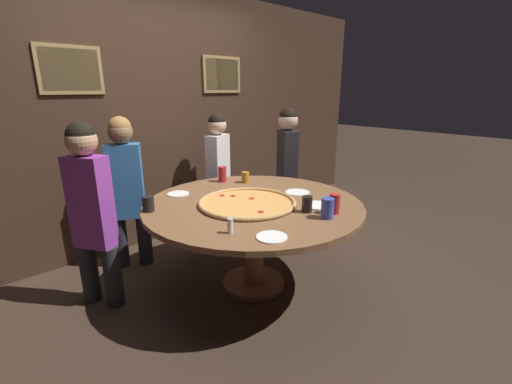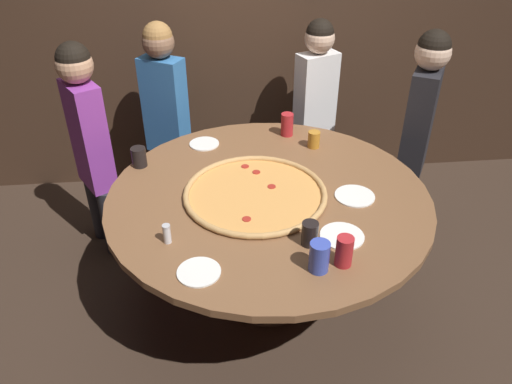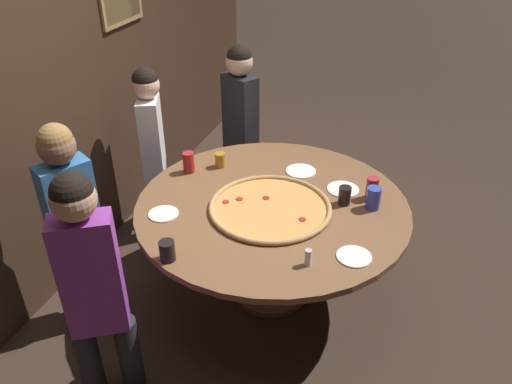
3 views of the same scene
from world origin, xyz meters
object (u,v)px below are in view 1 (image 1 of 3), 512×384
dining_table (253,216)px  drink_cup_near_right (245,177)px  white_plate_beside_cup (272,237)px  drink_cup_beside_pizza (222,174)px  giant_pizza (247,203)px  diner_far_right (287,164)px  drink_cup_far_left (307,204)px  diner_centre_back (91,206)px  drink_cup_far_right (148,204)px  white_plate_right_side (178,194)px  drink_cup_centre_back (334,204)px  drink_cup_by_shaker (327,208)px  diner_side_left (126,185)px  diner_side_right (218,167)px  white_plate_near_front (317,205)px  white_plate_far_back (297,192)px  condiment_shaker (230,226)px

dining_table → drink_cup_near_right: size_ratio=16.65×
white_plate_beside_cup → drink_cup_beside_pizza: bearing=65.3°
giant_pizza → diner_far_right: bearing=28.4°
drink_cup_far_left → diner_centre_back: 1.56m
drink_cup_far_right → white_plate_right_side: (0.37, 0.22, -0.05)m
dining_table → drink_cup_centre_back: (0.26, -0.58, 0.19)m
drink_cup_by_shaker → diner_far_right: (0.89, 1.19, -0.01)m
drink_cup_centre_back → diner_side_left: size_ratio=0.10×
diner_side_right → giant_pizza: bearing=40.6°
dining_table → drink_cup_by_shaker: (0.14, -0.60, 0.19)m
diner_side_right → drink_cup_far_right: bearing=8.7°
white_plate_beside_cup → white_plate_right_side: bearing=88.0°
white_plate_right_side → drink_cup_far_left: bearing=-65.3°
diner_side_left → drink_cup_by_shaker: bearing=143.5°
diner_side_right → diner_far_right: 0.76m
drink_cup_far_left → diner_side_left: bearing=116.3°
drink_cup_beside_pizza → white_plate_near_front: (0.10, -1.05, -0.07)m
dining_table → drink_cup_beside_pizza: drink_cup_beside_pizza is taller
drink_cup_beside_pizza → diner_far_right: 0.84m
dining_table → drink_cup_centre_back: size_ratio=11.84×
white_plate_beside_cup → diner_side_right: 1.87m
white_plate_beside_cup → diner_centre_back: bearing=118.8°
drink_cup_near_right → white_plate_near_front: bearing=-92.5°
drink_cup_near_right → diner_far_right: size_ratio=0.07×
drink_cup_far_right → white_plate_near_front: (1.00, -0.76, -0.05)m
drink_cup_centre_back → diner_far_right: diner_far_right is taller
dining_table → drink_cup_far_left: drink_cup_far_left is taller
white_plate_beside_cup → diner_side_left: diner_side_left is taller
drink_cup_by_shaker → drink_cup_far_left: bearing=92.1°
drink_cup_beside_pizza → diner_side_right: (0.27, 0.43, -0.05)m
drink_cup_beside_pizza → white_plate_right_side: 0.54m
drink_cup_far_right → drink_cup_centre_back: drink_cup_centre_back is taller
diner_centre_back → diner_far_right: bearing=-121.7°
white_plate_beside_cup → white_plate_near_front: same height
diner_side_right → diner_centre_back: 1.57m
drink_cup_centre_back → drink_cup_by_shaker: drink_cup_centre_back is taller
drink_cup_near_right → white_plate_far_back: bearing=-78.9°
giant_pizza → drink_cup_far_left: drink_cup_far_left is taller
diner_side_right → diner_far_right: bearing=115.0°
drink_cup_beside_pizza → diner_side_right: diner_side_right is taller
drink_cup_far_right → white_plate_right_side: size_ratio=0.62×
dining_table → white_plate_right_side: bearing=119.4°
diner_side_right → white_plate_beside_cup: bearing=40.0°
drink_cup_far_left → drink_cup_beside_pizza: size_ratio=0.80×
diner_side_left → drink_cup_far_right: bearing=109.7°
condiment_shaker → white_plate_near_front: bearing=-3.0°
drink_cup_far_right → white_plate_right_side: drink_cup_far_right is taller
white_plate_right_side → diner_side_right: diner_side_right is taller
drink_cup_far_left → diner_side_right: (0.33, 1.52, -0.03)m
drink_cup_far_right → drink_cup_near_right: bearing=6.6°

